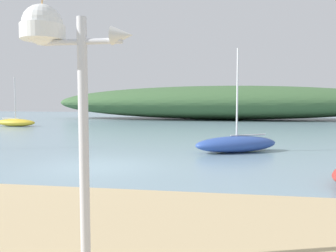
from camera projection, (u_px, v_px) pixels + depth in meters
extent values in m
plane|color=#7A99A8|center=(99.00, 166.00, 11.62)|extent=(120.00, 120.00, 0.00)
ellipsoid|color=#3D6038|center=(224.00, 103.00, 42.69)|extent=(44.24, 11.19, 4.26)
cylinder|color=silver|center=(84.00, 145.00, 4.04)|extent=(0.12, 0.12, 3.04)
cylinder|color=silver|center=(82.00, 42.00, 3.95)|extent=(0.99, 0.07, 0.07)
cylinder|color=white|center=(43.00, 33.00, 4.02)|extent=(0.53, 0.53, 0.18)
sphere|color=white|center=(43.00, 25.00, 4.02)|extent=(0.49, 0.49, 0.49)
cone|color=silver|center=(122.00, 35.00, 3.87)|extent=(0.26, 0.22, 0.22)
cylinder|color=orange|center=(42.00, 2.00, 3.98)|extent=(0.01, 0.01, 0.05)
cylinder|color=orange|center=(42.00, 3.00, 4.02)|extent=(0.01, 0.01, 0.05)
ellipsoid|color=gold|center=(16.00, 123.00, 30.68)|extent=(4.11, 1.86, 0.67)
cylinder|color=silver|center=(15.00, 99.00, 30.52)|extent=(0.08, 0.08, 4.02)
cylinder|color=silver|center=(10.00, 118.00, 30.81)|extent=(1.78, 0.26, 0.06)
ellipsoid|color=#2D4C9E|center=(237.00, 144.00, 14.88)|extent=(4.07, 2.90, 0.72)
cylinder|color=silver|center=(237.00, 95.00, 14.72)|extent=(0.08, 0.08, 4.08)
cylinder|color=silver|center=(248.00, 135.00, 15.03)|extent=(1.60, 0.85, 0.06)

